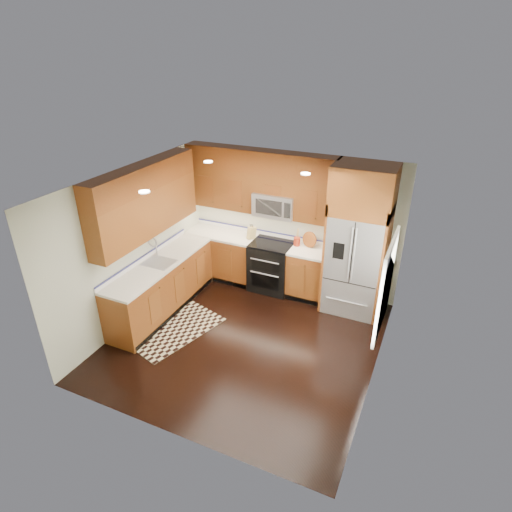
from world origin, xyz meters
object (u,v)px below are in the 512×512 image
at_px(refrigerator, 358,241).
at_px(range, 271,266).
at_px(knife_block, 252,233).
at_px(utensil_crock, 297,240).
at_px(rug, 175,329).

bearing_deg(refrigerator, range, 178.60).
distance_m(refrigerator, knife_block, 2.01).
bearing_deg(knife_block, utensil_crock, 4.10).
bearing_deg(rug, knife_block, 92.02).
bearing_deg(refrigerator, utensil_crock, 171.83).
relative_size(range, knife_block, 3.27).
distance_m(range, utensil_crock, 0.74).
bearing_deg(range, utensil_crock, 15.42).
relative_size(rug, utensil_crock, 4.58).
bearing_deg(range, refrigerator, -1.40).
xyz_separation_m(rug, knife_block, (0.51, 1.95, 1.05)).
bearing_deg(utensil_crock, range, -164.58).
distance_m(rug, utensil_crock, 2.66).
relative_size(refrigerator, knife_block, 8.99).
height_order(range, rug, range).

